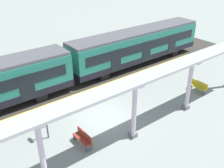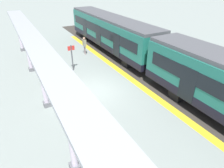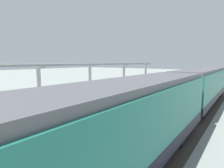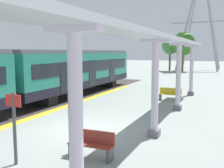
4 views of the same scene
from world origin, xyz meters
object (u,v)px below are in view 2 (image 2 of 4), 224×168
canopy_pillar_nearest (19,32)px  canopy_pillar_third (42,78)px  trash_bin (35,48)px  bench_mid_platform (56,77)px  train_near_carriage (110,32)px  canopy_pillar_second (27,49)px  platform_info_sign (72,55)px  bench_near_end (36,54)px  canopy_pillar_fourth (71,134)px  passenger_waiting_near_edge (84,44)px

canopy_pillar_nearest → canopy_pillar_third: size_ratio=1.00×
canopy_pillar_nearest → canopy_pillar_third: same height
canopy_pillar_nearest → canopy_pillar_third: 11.53m
trash_bin → bench_mid_platform: bearing=91.0°
train_near_carriage → trash_bin: size_ratio=15.11×
train_near_carriage → bench_mid_platform: train_near_carriage is taller
canopy_pillar_second → platform_info_sign: (-3.12, 1.56, -0.62)m
canopy_pillar_third → platform_info_sign: canopy_pillar_third is taller
canopy_pillar_nearest → trash_bin: bearing=135.6°
canopy_pillar_nearest → canopy_pillar_second: same height
train_near_carriage → canopy_pillar_nearest: (8.37, -4.01, 0.11)m
bench_near_end → canopy_pillar_fourth: bearing=86.1°
canopy_pillar_second → canopy_pillar_third: 5.79m
train_near_carriage → canopy_pillar_nearest: bearing=-25.6°
bench_near_end → platform_info_sign: platform_info_sign is taller
trash_bin → train_near_carriage: bearing=158.3°
bench_mid_platform → trash_bin: 7.58m
canopy_pillar_second → train_near_carriage: bearing=-168.3°
train_near_carriage → platform_info_sign: (5.25, 3.30, -0.51)m
canopy_pillar_third → platform_info_sign: size_ratio=1.75×
passenger_waiting_near_edge → canopy_pillar_fourth: bearing=66.6°
canopy_pillar_third → bench_near_end: (-0.94, -8.59, -1.50)m
platform_info_sign → passenger_waiting_near_edge: 3.90m
bench_near_end → passenger_waiting_near_edge: 4.71m
train_near_carriage → bench_mid_platform: 8.61m
bench_near_end → train_near_carriage: bearing=171.8°
platform_info_sign → bench_mid_platform: bearing=37.6°
platform_info_sign → passenger_waiting_near_edge: size_ratio=1.26×
train_near_carriage → passenger_waiting_near_edge: 3.03m
train_near_carriage → canopy_pillar_third: canopy_pillar_third is taller
train_near_carriage → passenger_waiting_near_edge: size_ratio=8.53×
canopy_pillar_second → bench_mid_platform: canopy_pillar_second is taller
bench_mid_platform → canopy_pillar_third: bearing=65.5°
train_near_carriage → canopy_pillar_fourth: bearing=56.6°
canopy_pillar_second → bench_mid_platform: bearing=113.4°
bench_near_end → bench_mid_platform: (-0.35, 5.77, 0.00)m
trash_bin → canopy_pillar_second: bearing=76.0°
bench_mid_platform → bench_near_end: bearing=-86.5°
canopy_pillar_fourth → platform_info_sign: 9.93m
bench_near_end → trash_bin: size_ratio=1.52×
canopy_pillar_fourth → passenger_waiting_near_edge: 13.69m
canopy_pillar_nearest → canopy_pillar_third: bearing=90.0°
canopy_pillar_third → bench_mid_platform: size_ratio=2.55×
bench_near_end → bench_mid_platform: size_ratio=1.00×
canopy_pillar_nearest → canopy_pillar_fourth: bearing=90.0°
train_near_carriage → trash_bin: 7.88m
train_near_carriage → platform_info_sign: size_ratio=6.78×
train_near_carriage → trash_bin: (7.22, -2.88, -1.34)m
canopy_pillar_fourth → bench_mid_platform: canopy_pillar_fourth is taller
train_near_carriage → passenger_waiting_near_edge: (2.93, 0.16, -0.74)m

